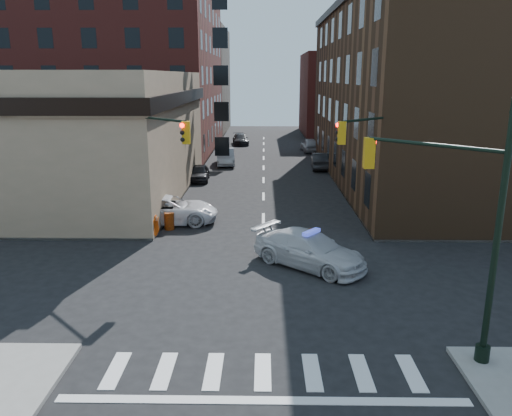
{
  "coord_description": "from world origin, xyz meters",
  "views": [
    {
      "loc": [
        -0.0,
        -20.17,
        8.7
      ],
      "look_at": [
        -0.38,
        4.34,
        2.2
      ],
      "focal_mm": 35.0,
      "sensor_mm": 36.0,
      "label": 1
    }
  ],
  "objects_px": {
    "pickup": "(168,210)",
    "pedestrian_b": "(102,216)",
    "parked_car_wnear": "(199,173)",
    "parked_car_wfar": "(225,157)",
    "parked_car_enear": "(321,161)",
    "barrel_road": "(312,240)",
    "barrel_bank": "(169,221)",
    "pedestrian_a": "(145,222)",
    "barricade_nw_a": "(147,225)",
    "police_car": "(309,250)"
  },
  "relations": [
    {
      "from": "pedestrian_a",
      "to": "pedestrian_b",
      "type": "distance_m",
      "value": 2.91
    },
    {
      "from": "parked_car_wnear",
      "to": "barrel_road",
      "type": "xyz_separation_m",
      "value": [
        8.01,
        -17.42,
        -0.16
      ]
    },
    {
      "from": "barricade_nw_a",
      "to": "parked_car_enear",
      "type": "bearing_deg",
      "value": 67.8
    },
    {
      "from": "police_car",
      "to": "barricade_nw_a",
      "type": "bearing_deg",
      "value": 102.83
    },
    {
      "from": "parked_car_wfar",
      "to": "barrel_road",
      "type": "bearing_deg",
      "value": -81.49
    },
    {
      "from": "parked_car_wnear",
      "to": "parked_car_enear",
      "type": "bearing_deg",
      "value": 25.13
    },
    {
      "from": "pickup",
      "to": "barricade_nw_a",
      "type": "relative_size",
      "value": 4.38
    },
    {
      "from": "police_car",
      "to": "parked_car_enear",
      "type": "height_order",
      "value": "police_car"
    },
    {
      "from": "pickup",
      "to": "parked_car_wnear",
      "type": "bearing_deg",
      "value": -5.54
    },
    {
      "from": "police_car",
      "to": "barrel_road",
      "type": "xyz_separation_m",
      "value": [
        0.34,
        2.41,
        -0.3
      ]
    },
    {
      "from": "police_car",
      "to": "pickup",
      "type": "relative_size",
      "value": 0.94
    },
    {
      "from": "police_car",
      "to": "pedestrian_a",
      "type": "height_order",
      "value": "pedestrian_a"
    },
    {
      "from": "barrel_road",
      "to": "barrel_bank",
      "type": "distance_m",
      "value": 8.66
    },
    {
      "from": "pickup",
      "to": "pedestrian_b",
      "type": "distance_m",
      "value": 3.91
    },
    {
      "from": "pickup",
      "to": "pedestrian_a",
      "type": "height_order",
      "value": "pedestrian_a"
    },
    {
      "from": "parked_car_enear",
      "to": "pedestrian_b",
      "type": "height_order",
      "value": "pedestrian_b"
    },
    {
      "from": "parked_car_enear",
      "to": "barricade_nw_a",
      "type": "distance_m",
      "value": 24.46
    },
    {
      "from": "parked_car_wnear",
      "to": "barrel_bank",
      "type": "xyz_separation_m",
      "value": [
        0.0,
        -14.12,
        -0.17
      ]
    },
    {
      "from": "police_car",
      "to": "pickup",
      "type": "distance_m",
      "value": 10.63
    },
    {
      "from": "pickup",
      "to": "parked_car_wnear",
      "type": "relative_size",
      "value": 1.52
    },
    {
      "from": "barrel_bank",
      "to": "pedestrian_a",
      "type": "bearing_deg",
      "value": -121.01
    },
    {
      "from": "pickup",
      "to": "pedestrian_b",
      "type": "relative_size",
      "value": 3.74
    },
    {
      "from": "barrel_road",
      "to": "barricade_nw_a",
      "type": "bearing_deg",
      "value": 168.12
    },
    {
      "from": "pedestrian_a",
      "to": "barricade_nw_a",
      "type": "xyz_separation_m",
      "value": [
        0.0,
        0.26,
        -0.26
      ]
    },
    {
      "from": "parked_car_wfar",
      "to": "parked_car_enear",
      "type": "bearing_deg",
      "value": -18.33
    },
    {
      "from": "parked_car_wnear",
      "to": "pedestrian_b",
      "type": "distance_m",
      "value": 15.17
    },
    {
      "from": "parked_car_wfar",
      "to": "barricade_nw_a",
      "type": "relative_size",
      "value": 3.58
    },
    {
      "from": "pedestrian_b",
      "to": "police_car",
      "type": "bearing_deg",
      "value": -36.47
    },
    {
      "from": "barricade_nw_a",
      "to": "parked_car_wfar",
      "type": "bearing_deg",
      "value": 90.73
    },
    {
      "from": "police_car",
      "to": "pedestrian_b",
      "type": "bearing_deg",
      "value": 105.0
    },
    {
      "from": "parked_car_wfar",
      "to": "barricade_nw_a",
      "type": "distance_m",
      "value": 23.57
    },
    {
      "from": "pickup",
      "to": "barricade_nw_a",
      "type": "distance_m",
      "value": 2.83
    },
    {
      "from": "pedestrian_a",
      "to": "pedestrian_b",
      "type": "bearing_deg",
      "value": 158.33
    },
    {
      "from": "parked_car_wfar",
      "to": "barrel_bank",
      "type": "relative_size",
      "value": 4.83
    },
    {
      "from": "pedestrian_a",
      "to": "pedestrian_b",
      "type": "relative_size",
      "value": 0.96
    },
    {
      "from": "pickup",
      "to": "barrel_bank",
      "type": "bearing_deg",
      "value": -171.52
    },
    {
      "from": "pedestrian_a",
      "to": "pickup",
      "type": "bearing_deg",
      "value": 76.97
    },
    {
      "from": "police_car",
      "to": "barrel_bank",
      "type": "bearing_deg",
      "value": 92.59
    },
    {
      "from": "parked_car_wnear",
      "to": "pedestrian_b",
      "type": "height_order",
      "value": "pedestrian_b"
    },
    {
      "from": "barrel_road",
      "to": "barrel_bank",
      "type": "xyz_separation_m",
      "value": [
        -8.01,
        3.29,
        -0.01
      ]
    },
    {
      "from": "pedestrian_b",
      "to": "barrel_bank",
      "type": "bearing_deg",
      "value": -3.24
    },
    {
      "from": "barrel_bank",
      "to": "barricade_nw_a",
      "type": "relative_size",
      "value": 0.74
    },
    {
      "from": "pedestrian_b",
      "to": "parked_car_wfar",
      "type": "bearing_deg",
      "value": 64.47
    },
    {
      "from": "parked_car_wnear",
      "to": "barrel_road",
      "type": "relative_size",
      "value": 3.85
    },
    {
      "from": "barrel_road",
      "to": "barrel_bank",
      "type": "height_order",
      "value": "barrel_road"
    },
    {
      "from": "parked_car_wnear",
      "to": "pedestrian_b",
      "type": "relative_size",
      "value": 2.46
    },
    {
      "from": "parked_car_wfar",
      "to": "police_car",
      "type": "bearing_deg",
      "value": -83.35
    },
    {
      "from": "police_car",
      "to": "barrel_bank",
      "type": "xyz_separation_m",
      "value": [
        -7.67,
        5.71,
        -0.31
      ]
    },
    {
      "from": "police_car",
      "to": "parked_car_wfar",
      "type": "bearing_deg",
      "value": 51.5
    },
    {
      "from": "pickup",
      "to": "barrel_bank",
      "type": "relative_size",
      "value": 5.91
    }
  ]
}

